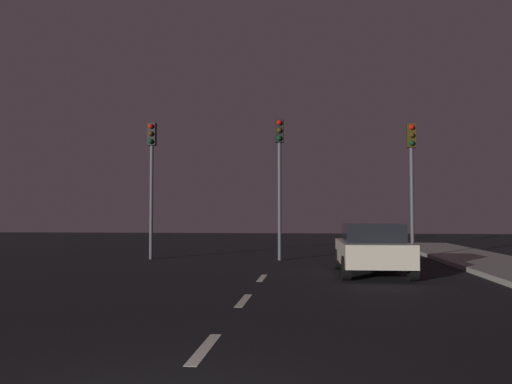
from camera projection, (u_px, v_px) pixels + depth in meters
The scene contains 8 objects.
ground_plane at pixel (247, 296), 11.00m from camera, with size 80.00×80.00×0.00m, color black.
lane_stripe_second at pixel (205, 348), 6.63m from camera, with size 0.16×1.60×0.01m, color silver.
lane_stripe_third at pixel (244, 300), 10.40m from camera, with size 0.16×1.60×0.01m, color silver.
lane_stripe_fourth at pixel (262, 278), 14.18m from camera, with size 0.16×1.60×0.01m, color silver.
traffic_signal_left at pixel (152, 164), 20.57m from camera, with size 0.32×0.38×5.38m.
traffic_signal_center at pixel (279, 162), 20.02m from camera, with size 0.32×0.38×5.42m.
traffic_signal_right at pixel (412, 165), 19.48m from camera, with size 0.32×0.38×5.15m.
car_stopped_ahead at pixel (372, 248), 15.04m from camera, with size 2.01×4.05×1.47m.
Camera 1 is at (1.38, -4.00, 1.69)m, focal length 36.57 mm.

